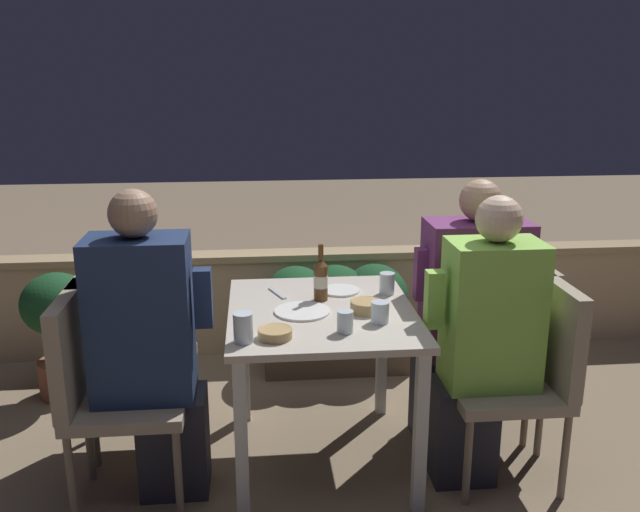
{
  "coord_description": "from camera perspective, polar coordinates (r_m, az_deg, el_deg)",
  "views": [
    {
      "loc": [
        -0.27,
        -2.74,
        1.75
      ],
      "look_at": [
        0.0,
        0.07,
        0.96
      ],
      "focal_mm": 38.0,
      "sensor_mm": 36.0,
      "label": 1
    }
  ],
  "objects": [
    {
      "name": "ground_plane",
      "position": [
        3.26,
        0.12,
        -16.75
      ],
      "size": [
        16.0,
        16.0,
        0.0
      ],
      "primitive_type": "plane",
      "color": "#847056"
    },
    {
      "name": "chair_right_near",
      "position": [
        3.06,
        17.12,
        -8.62
      ],
      "size": [
        0.48,
        0.47,
        0.89
      ],
      "color": "gray",
      "rests_on": "ground_plane"
    },
    {
      "name": "fork_0",
      "position": [
        3.13,
        -3.62,
        -3.14
      ],
      "size": [
        0.08,
        0.17,
        0.01
      ],
      "color": "silver",
      "rests_on": "dining_table"
    },
    {
      "name": "person_purple_stripe",
      "position": [
        3.24,
        12.26,
        -4.86
      ],
      "size": [
        0.52,
        0.26,
        1.27
      ],
      "color": "#282833",
      "rests_on": "ground_plane"
    },
    {
      "name": "planter_hedge",
      "position": [
        4.02,
        1.35,
        -4.66
      ],
      "size": [
        0.86,
        0.47,
        0.63
      ],
      "color": "brown",
      "rests_on": "ground_plane"
    },
    {
      "name": "glass_cup_1",
      "position": [
        3.13,
        5.67,
        -2.32
      ],
      "size": [
        0.07,
        0.07,
        0.1
      ],
      "color": "silver",
      "rests_on": "dining_table"
    },
    {
      "name": "chair_left_far",
      "position": [
        3.21,
        -16.82,
        -7.44
      ],
      "size": [
        0.48,
        0.47,
        0.89
      ],
      "color": "gray",
      "rests_on": "ground_plane"
    },
    {
      "name": "glass_cup_2",
      "position": [
        2.78,
        5.07,
        -4.74
      ],
      "size": [
        0.07,
        0.07,
        0.09
      ],
      "color": "silver",
      "rests_on": "dining_table"
    },
    {
      "name": "chair_right_far",
      "position": [
        3.35,
        15.53,
        -6.37
      ],
      "size": [
        0.48,
        0.47,
        0.89
      ],
      "color": "gray",
      "rests_on": "ground_plane"
    },
    {
      "name": "plate_1",
      "position": [
        3.16,
        1.73,
        -2.91
      ],
      "size": [
        0.18,
        0.18,
        0.01
      ],
      "color": "white",
      "rests_on": "dining_table"
    },
    {
      "name": "person_green_blouse",
      "position": [
        2.95,
        13.55,
        -7.04
      ],
      "size": [
        0.48,
        0.26,
        1.26
      ],
      "color": "#282833",
      "rests_on": "ground_plane"
    },
    {
      "name": "potted_plant",
      "position": [
        3.92,
        -21.2,
        -5.15
      ],
      "size": [
        0.37,
        0.37,
        0.7
      ],
      "color": "#9E5638",
      "rests_on": "ground_plane"
    },
    {
      "name": "dining_table",
      "position": [
        2.97,
        0.13,
        -6.39
      ],
      "size": [
        0.8,
        0.92,
        0.74
      ],
      "color": "#BCB2A3",
      "rests_on": "ground_plane"
    },
    {
      "name": "chair_left_near",
      "position": [
        2.93,
        -17.92,
        -9.76
      ],
      "size": [
        0.48,
        0.47,
        0.89
      ],
      "color": "gray",
      "rests_on": "ground_plane"
    },
    {
      "name": "bowl_0",
      "position": [
        2.63,
        -3.81,
        -6.46
      ],
      "size": [
        0.13,
        0.13,
        0.04
      ],
      "color": "tan",
      "rests_on": "dining_table"
    },
    {
      "name": "plate_0",
      "position": [
        2.9,
        -1.52,
        -4.67
      ],
      "size": [
        0.24,
        0.24,
        0.01
      ],
      "color": "white",
      "rests_on": "dining_table"
    },
    {
      "name": "glass_cup_3",
      "position": [
        2.59,
        -6.48,
        -6.02
      ],
      "size": [
        0.08,
        0.08,
        0.12
      ],
      "color": "silver",
      "rests_on": "dining_table"
    },
    {
      "name": "person_navy_jumper",
      "position": [
        2.84,
        -14.08,
        -7.44
      ],
      "size": [
        0.49,
        0.26,
        1.3
      ],
      "color": "#282833",
      "rests_on": "ground_plane"
    },
    {
      "name": "glass_cup_0",
      "position": [
        2.67,
        2.13,
        -5.55
      ],
      "size": [
        0.07,
        0.07,
        0.09
      ],
      "color": "silver",
      "rests_on": "dining_table"
    },
    {
      "name": "parapet_wall",
      "position": [
        4.31,
        -1.62,
        -3.66
      ],
      "size": [
        9.0,
        0.18,
        0.64
      ],
      "color": "tan",
      "rests_on": "ground_plane"
    },
    {
      "name": "bowl_1",
      "position": [
        2.9,
        3.91,
        -4.2
      ],
      "size": [
        0.14,
        0.14,
        0.05
      ],
      "color": "tan",
      "rests_on": "dining_table"
    },
    {
      "name": "beer_bottle",
      "position": [
        3.02,
        0.07,
        -1.95
      ],
      "size": [
        0.06,
        0.06,
        0.26
      ],
      "color": "brown",
      "rests_on": "dining_table"
    }
  ]
}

